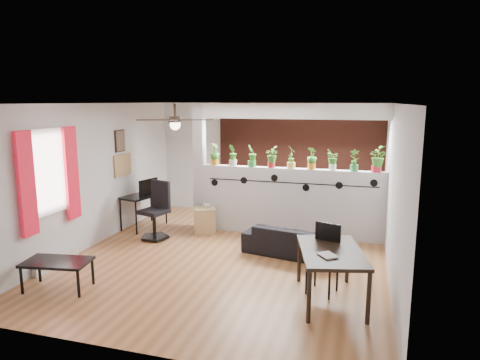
% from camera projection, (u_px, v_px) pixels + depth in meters
% --- Properties ---
extents(room_shell, '(6.30, 7.10, 2.90)m').
position_uv_depth(room_shell, '(228.00, 182.00, 7.13)').
color(room_shell, brown).
rests_on(room_shell, ground).
extents(partition_wall, '(3.60, 0.18, 1.35)m').
position_uv_depth(partition_wall, '(290.00, 202.00, 8.43)').
color(partition_wall, '#BCBCC1').
rests_on(partition_wall, ground).
extents(ceiling_header, '(3.60, 0.18, 0.30)m').
position_uv_depth(ceiling_header, '(292.00, 111.00, 8.11)').
color(ceiling_header, white).
rests_on(ceiling_header, room_shell).
extents(pier_column, '(0.22, 0.20, 2.60)m').
position_uv_depth(pier_column, '(200.00, 167.00, 8.85)').
color(pier_column, '#BCBCC1').
rests_on(pier_column, ground).
extents(brick_panel, '(3.90, 0.05, 2.60)m').
position_uv_depth(brick_panel, '(302.00, 161.00, 9.71)').
color(brick_panel, '#A2422F').
rests_on(brick_panel, ground).
extents(vine_decal, '(3.31, 0.01, 0.30)m').
position_uv_depth(vine_decal, '(290.00, 183.00, 8.27)').
color(vine_decal, black).
rests_on(vine_decal, partition_wall).
extents(window_assembly, '(0.09, 1.30, 1.55)m').
position_uv_depth(window_assembly, '(49.00, 175.00, 6.66)').
color(window_assembly, white).
rests_on(window_assembly, room_shell).
extents(baseboard_heater, '(0.08, 1.00, 0.18)m').
position_uv_depth(baseboard_heater, '(57.00, 261.00, 6.91)').
color(baseboard_heater, beige).
rests_on(baseboard_heater, ground).
extents(corkboard, '(0.03, 0.60, 0.45)m').
position_uv_depth(corkboard, '(123.00, 165.00, 8.72)').
color(corkboard, '#9D794B').
rests_on(corkboard, room_shell).
extents(framed_art, '(0.03, 0.34, 0.44)m').
position_uv_depth(framed_art, '(120.00, 141.00, 8.59)').
color(framed_art, '#8C7259').
rests_on(framed_art, room_shell).
extents(ceiling_fan, '(1.19, 1.19, 0.43)m').
position_uv_depth(ceiling_fan, '(175.00, 121.00, 6.88)').
color(ceiling_fan, black).
rests_on(ceiling_fan, room_shell).
extents(potted_plant_0, '(0.23, 0.26, 0.45)m').
position_uv_depth(potted_plant_0, '(214.00, 153.00, 8.70)').
color(potted_plant_0, orange).
rests_on(potted_plant_0, partition_wall).
extents(potted_plant_1, '(0.23, 0.26, 0.43)m').
position_uv_depth(potted_plant_1, '(233.00, 154.00, 8.60)').
color(potted_plant_1, silver).
rests_on(potted_plant_1, partition_wall).
extents(potted_plant_2, '(0.26, 0.28, 0.44)m').
position_uv_depth(potted_plant_2, '(252.00, 155.00, 8.49)').
color(potted_plant_2, '#308639').
rests_on(potted_plant_2, partition_wall).
extents(potted_plant_3, '(0.23, 0.26, 0.42)m').
position_uv_depth(potted_plant_3, '(271.00, 156.00, 8.38)').
color(potted_plant_3, '#AE1B1E').
rests_on(potted_plant_3, partition_wall).
extents(potted_plant_4, '(0.24, 0.27, 0.44)m').
position_uv_depth(potted_plant_4, '(291.00, 156.00, 8.27)').
color(potted_plant_4, gold).
rests_on(potted_plant_4, partition_wall).
extents(potted_plant_5, '(0.27, 0.26, 0.42)m').
position_uv_depth(potted_plant_5, '(312.00, 158.00, 8.16)').
color(potted_plant_5, orange).
rests_on(potted_plant_5, partition_wall).
extents(potted_plant_6, '(0.19, 0.22, 0.39)m').
position_uv_depth(potted_plant_6, '(333.00, 159.00, 8.05)').
color(potted_plant_6, white).
rests_on(potted_plant_6, partition_wall).
extents(potted_plant_7, '(0.22, 0.18, 0.42)m').
position_uv_depth(potted_plant_7, '(355.00, 159.00, 7.94)').
color(potted_plant_7, '#328B40').
rests_on(potted_plant_7, partition_wall).
extents(potted_plant_8, '(0.28, 0.31, 0.48)m').
position_uv_depth(potted_plant_8, '(377.00, 158.00, 7.83)').
color(potted_plant_8, red).
rests_on(potted_plant_8, partition_wall).
extents(sofa, '(1.76, 0.96, 0.49)m').
position_uv_depth(sofa, '(295.00, 241.00, 7.41)').
color(sofa, black).
rests_on(sofa, ground).
extents(cube_shelf, '(0.54, 0.51, 0.52)m').
position_uv_depth(cube_shelf, '(205.00, 220.00, 8.65)').
color(cube_shelf, tan).
rests_on(cube_shelf, ground).
extents(cup, '(0.15, 0.15, 0.10)m').
position_uv_depth(cup, '(207.00, 206.00, 8.58)').
color(cup, gray).
rests_on(cup, cube_shelf).
extents(computer_desk, '(0.75, 1.08, 0.71)m').
position_uv_depth(computer_desk, '(143.00, 198.00, 8.96)').
color(computer_desk, black).
rests_on(computer_desk, ground).
extents(monitor, '(0.30, 0.13, 0.17)m').
position_uv_depth(monitor, '(147.00, 189.00, 9.08)').
color(monitor, black).
rests_on(monitor, computer_desk).
extents(office_chair, '(0.57, 0.58, 1.10)m').
position_uv_depth(office_chair, '(156.00, 214.00, 8.26)').
color(office_chair, black).
rests_on(office_chair, ground).
extents(dining_table, '(1.07, 1.45, 0.71)m').
position_uv_depth(dining_table, '(331.00, 256.00, 5.63)').
color(dining_table, black).
rests_on(dining_table, ground).
extents(book, '(0.29, 0.30, 0.02)m').
position_uv_depth(book, '(321.00, 256.00, 5.36)').
color(book, gray).
rests_on(book, dining_table).
extents(folding_chair, '(0.48, 0.48, 0.96)m').
position_uv_depth(folding_chair, '(325.00, 252.00, 5.96)').
color(folding_chair, black).
rests_on(folding_chair, ground).
extents(coffee_table, '(0.98, 0.65, 0.42)m').
position_uv_depth(coffee_table, '(57.00, 264.00, 6.02)').
color(coffee_table, black).
rests_on(coffee_table, ground).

